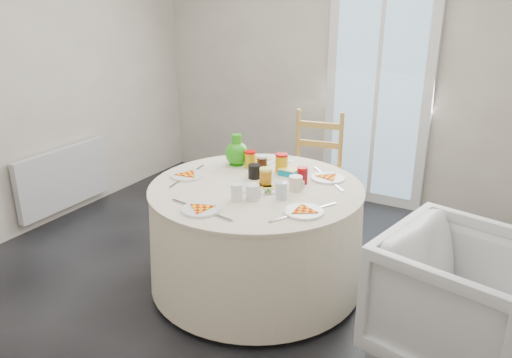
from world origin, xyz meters
The scene contains 14 objects.
floor centered at (0.00, 0.00, 0.00)m, with size 4.00×4.00×0.00m, color black.
wall_back centered at (0.00, 2.00, 1.30)m, with size 4.00×0.02×2.60m, color #BCB5A3.
wall_left centered at (-2.00, 0.00, 1.30)m, with size 0.02×4.00×2.60m, color #BCB5A3.
glass_door centered at (0.40, 1.95, 1.05)m, with size 1.00×0.08×2.10m, color silver.
radiator centered at (-1.94, 0.20, 0.38)m, with size 0.07×1.00×0.55m, color silver.
table centered at (0.15, 0.05, 0.38)m, with size 1.48×1.48×0.75m, color beige.
wooden_chair centered at (0.11, 1.15, 0.47)m, with size 0.45×0.43×1.01m, color #BE8945, non-canonical shape.
armchair centered at (1.52, -0.09, 0.39)m, with size 0.81×0.76×0.83m, color silver.
place_settings centered at (0.15, 0.05, 0.77)m, with size 1.27×1.27×0.02m, color white, non-canonical shape.
jar_cluster centered at (0.16, 0.30, 0.82)m, with size 0.54×0.27×0.16m, color brown, non-canonical shape.
butter_tub centered at (0.25, 0.35, 0.79)m, with size 0.13×0.09×0.05m, color #0387AD.
green_pitcher centered at (-0.19, 0.37, 0.87)m, with size 0.18×0.18×0.23m, color #289913, non-canonical shape.
cheese_platter centered at (0.20, 0.02, 0.77)m, with size 0.30×0.19×0.04m, color white, non-canonical shape.
mugs_glasses centered at (0.25, 0.06, 0.81)m, with size 0.66×0.66×0.12m, color gray, non-canonical shape.
Camera 1 is at (1.68, -2.67, 1.96)m, focal length 35.00 mm.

